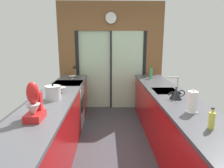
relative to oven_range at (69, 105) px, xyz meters
name	(u,v)px	position (x,y,z in m)	size (l,w,h in m)	color
ground_plane	(113,140)	(0.91, -0.65, -0.47)	(5.04, 7.60, 0.02)	#38383D
back_wall_unit	(111,50)	(0.91, 1.15, 1.07)	(2.64, 0.12, 2.70)	brown
left_counter_run	(55,127)	(0.00, -1.12, 0.01)	(0.62, 3.80, 0.92)	#AD0C0F
right_counter_run	(170,122)	(1.82, -0.95, 0.01)	(0.62, 3.80, 0.92)	#AD0C0F
sink_faucet	(176,81)	(1.96, -0.70, 0.63)	(0.19, 0.02, 0.24)	#B7BABC
oven_range	(69,105)	(0.00, 0.00, 0.00)	(0.60, 0.60, 0.92)	#B7BABC
mixing_bowl_near	(60,90)	(0.02, -0.77, 0.51)	(0.21, 0.21, 0.09)	gray
mixing_bowl_far	(72,77)	(0.02, 0.49, 0.50)	(0.17, 0.17, 0.06)	silver
knife_block	(74,72)	(0.02, 0.78, 0.56)	(0.08, 0.14, 0.25)	brown
stand_mixer	(34,105)	(0.02, -1.91, 0.63)	(0.17, 0.27, 0.42)	red
stock_pot	(53,93)	(0.02, -1.17, 0.57)	(0.22, 0.22, 0.23)	#B7BABC
kettle	(176,94)	(1.80, -1.19, 0.54)	(0.26, 0.18, 0.18)	black
soap_bottle_near	(212,120)	(1.80, -2.19, 0.55)	(0.06, 0.06, 0.21)	#D1CC4C
soap_bottle_far	(151,73)	(1.80, 0.43, 0.58)	(0.06, 0.06, 0.27)	#339E56
paper_towel_roll	(192,102)	(1.80, -1.74, 0.59)	(0.13, 0.13, 0.29)	#B7BABC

